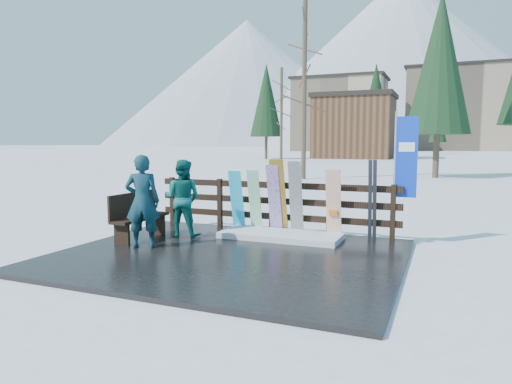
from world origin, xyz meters
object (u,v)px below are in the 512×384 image
at_px(person_back, 183,198).
at_px(snowboard_1, 255,201).
at_px(snowboard_3, 274,200).
at_px(snowboard_4, 296,199).
at_px(snowboard_5, 334,204).
at_px(rental_flag, 404,162).
at_px(snowboard_2, 279,197).
at_px(person_front, 143,201).
at_px(snowboard_0, 237,201).
at_px(bench, 138,214).

bearing_deg(person_back, snowboard_1, -149.38).
height_order(snowboard_3, snowboard_4, snowboard_4).
relative_size(snowboard_5, rental_flag, 0.56).
relative_size(snowboard_2, snowboard_4, 1.04).
height_order(snowboard_3, person_front, person_front).
bearing_deg(snowboard_2, snowboard_4, 0.00).
bearing_deg(rental_flag, snowboard_0, -175.62).
xyz_separation_m(bench, snowboard_2, (2.52, 1.58, 0.31)).
relative_size(snowboard_0, snowboard_5, 0.96).
bearing_deg(snowboard_0, rental_flag, 4.38).
xyz_separation_m(snowboard_0, snowboard_4, (1.38, -0.00, 0.12)).
distance_m(snowboard_0, snowboard_5, 2.20).
bearing_deg(snowboard_2, snowboard_5, 0.00).
bearing_deg(rental_flag, snowboard_4, -172.81).
distance_m(snowboard_4, person_front, 3.19).
bearing_deg(bench, person_front, -45.92).
distance_m(snowboard_1, snowboard_4, 0.95).
bearing_deg(snowboard_1, person_front, -122.77).
xyz_separation_m(snowboard_3, snowboard_5, (1.30, -0.00, -0.04)).
bearing_deg(person_front, snowboard_1, -148.42).
relative_size(bench, snowboard_0, 1.07).
height_order(bench, person_front, person_front).
bearing_deg(snowboard_5, rental_flag, 11.49).
height_order(snowboard_2, person_back, snowboard_2).
distance_m(rental_flag, person_front, 5.15).
bearing_deg(snowboard_5, snowboard_3, 180.00).
xyz_separation_m(person_front, person_back, (0.15, 1.17, -0.07)).
relative_size(bench, snowboard_3, 0.97).
bearing_deg(person_back, snowboard_2, -159.25).
distance_m(snowboard_2, person_front, 2.92).
height_order(snowboard_4, person_front, person_front).
height_order(snowboard_3, rental_flag, rental_flag).
bearing_deg(person_back, bench, 31.85).
height_order(person_front, person_back, person_front).
distance_m(person_front, person_back, 1.18).
distance_m(snowboard_3, rental_flag, 2.77).
bearing_deg(snowboard_4, snowboard_5, 0.00).
bearing_deg(rental_flag, person_front, -151.51).
height_order(bench, rental_flag, rental_flag).
xyz_separation_m(snowboard_5, person_front, (-3.15, -2.16, 0.16)).
xyz_separation_m(bench, person_back, (0.71, 0.59, 0.30)).
xyz_separation_m(bench, rental_flag, (5.04, 1.85, 1.09)).
height_order(snowboard_2, snowboard_5, snowboard_2).
height_order(snowboard_1, snowboard_5, snowboard_5).
relative_size(snowboard_2, snowboard_3, 1.08).
bearing_deg(snowboard_5, snowboard_1, 180.00).
distance_m(snowboard_4, person_back, 2.40).
xyz_separation_m(snowboard_3, person_back, (-1.70, -0.99, 0.06)).
xyz_separation_m(snowboard_2, snowboard_5, (1.19, 0.00, -0.10)).
bearing_deg(person_back, person_front, 74.80).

